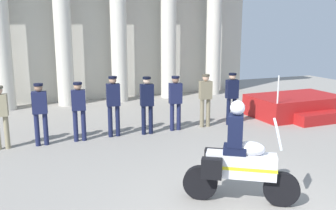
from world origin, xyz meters
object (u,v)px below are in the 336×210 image
object	(u,v)px
officer_in_row_2	(79,107)
officer_in_row_5	(175,99)
officer_in_row_3	(113,101)
reviewing_stand	(296,106)
motorcycle_with_rider	(237,161)
officer_in_row_6	(205,96)
officer_in_row_1	(40,109)
officer_in_row_4	(147,101)
officer_in_row_7	(232,94)
officer_in_row_0	(0,112)

from	to	relation	value
officer_in_row_2	officer_in_row_5	xyz separation A→B (m)	(2.90, -0.01, 0.01)
officer_in_row_2	officer_in_row_3	xyz separation A→B (m)	(0.99, 0.06, 0.06)
reviewing_stand	officer_in_row_2	world-z (taller)	officer_in_row_2
officer_in_row_2	motorcycle_with_rider	bearing A→B (deg)	120.07
reviewing_stand	officer_in_row_3	xyz separation A→B (m)	(-6.62, 0.01, 0.69)
reviewing_stand	officer_in_row_6	world-z (taller)	officer_in_row_6
officer_in_row_1	officer_in_row_6	distance (m)	4.95
officer_in_row_1	officer_in_row_5	xyz separation A→B (m)	(3.91, 0.00, -0.01)
officer_in_row_3	motorcycle_with_rider	size ratio (longest dim) A/B	0.93
officer_in_row_1	officer_in_row_2	xyz separation A→B (m)	(1.01, 0.01, -0.02)
reviewing_stand	officer_in_row_3	size ratio (longest dim) A/B	1.78
officer_in_row_6	reviewing_stand	bearing A→B (deg)	-172.00
officer_in_row_3	officer_in_row_4	xyz separation A→B (m)	(0.97, -0.13, -0.03)
officer_in_row_6	officer_in_row_7	bearing A→B (deg)	-176.56
officer_in_row_2	officer_in_row_3	distance (m)	0.99
reviewing_stand	officer_in_row_2	bearing A→B (deg)	-179.66
officer_in_row_0	officer_in_row_7	world-z (taller)	officer_in_row_7
officer_in_row_6	motorcycle_with_rider	world-z (taller)	motorcycle_with_rider
officer_in_row_4	officer_in_row_7	bearing A→B (deg)	-172.25
officer_in_row_0	officer_in_row_6	distance (m)	5.91
officer_in_row_7	officer_in_row_4	bearing A→B (deg)	7.75
officer_in_row_4	officer_in_row_7	distance (m)	2.90
officer_in_row_1	officer_in_row_2	bearing A→B (deg)	-172.02
officer_in_row_2	officer_in_row_5	world-z (taller)	officer_in_row_5
motorcycle_with_rider	officer_in_row_5	bearing A→B (deg)	113.62
officer_in_row_7	officer_in_row_5	bearing A→B (deg)	5.96
officer_in_row_5	officer_in_row_2	bearing A→B (deg)	7.30
officer_in_row_7	officer_in_row_0	bearing A→B (deg)	6.44
officer_in_row_1	motorcycle_with_rider	xyz separation A→B (m)	(3.03, -4.82, -0.20)
officer_in_row_6	motorcycle_with_rider	size ratio (longest dim) A/B	0.88
officer_in_row_1	officer_in_row_4	size ratio (longest dim) A/B	0.98
officer_in_row_2	officer_in_row_7	size ratio (longest dim) A/B	0.99
officer_in_row_6	officer_in_row_1	bearing A→B (deg)	7.63
officer_in_row_5	officer_in_row_4	bearing A→B (deg)	11.49
reviewing_stand	officer_in_row_0	bearing A→B (deg)	179.90
officer_in_row_6	officer_in_row_4	bearing A→B (deg)	9.77
officer_in_row_7	motorcycle_with_rider	xyz separation A→B (m)	(-2.85, -4.77, -0.20)
reviewing_stand	officer_in_row_4	bearing A→B (deg)	-178.80
officer_in_row_0	officer_in_row_2	distance (m)	1.98
officer_in_row_7	motorcycle_with_rider	world-z (taller)	motorcycle_with_rider
reviewing_stand	officer_in_row_4	size ratio (longest dim) A/B	1.83
reviewing_stand	motorcycle_with_rider	bearing A→B (deg)	-138.92
officer_in_row_1	officer_in_row_2	distance (m)	1.01
officer_in_row_3	officer_in_row_1	bearing A→B (deg)	9.35
officer_in_row_4	motorcycle_with_rider	world-z (taller)	motorcycle_with_rider
officer_in_row_0	officer_in_row_3	world-z (taller)	officer_in_row_3
officer_in_row_5	officer_in_row_6	xyz separation A→B (m)	(1.03, 0.01, 0.01)
officer_in_row_1	officer_in_row_3	world-z (taller)	officer_in_row_3
officer_in_row_6	officer_in_row_7	world-z (taller)	same
officer_in_row_0	officer_in_row_6	xyz separation A→B (m)	(5.91, -0.05, 0.01)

